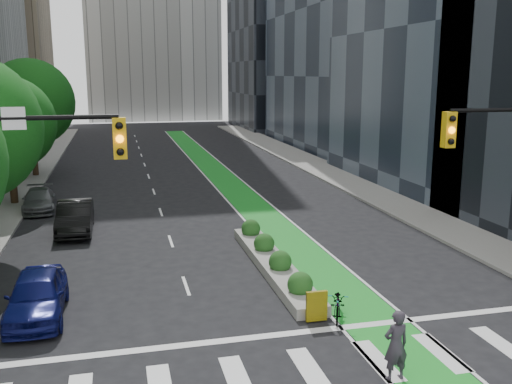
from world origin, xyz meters
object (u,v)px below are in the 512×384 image
median_planter (273,260)px  parked_car_left_far (39,200)px  cyclist (396,345)px  parked_car_left_near (37,295)px  parked_car_left_mid (75,217)px  bicycle (338,304)px

median_planter → parked_car_left_far: size_ratio=2.37×
median_planter → cyclist: size_ratio=5.33×
parked_car_left_near → parked_car_left_mid: parked_car_left_mid is taller
parked_car_left_far → bicycle: bearing=-62.4°
bicycle → parked_car_left_far: 21.40m
parked_car_left_far → cyclist: bearing=-67.2°
bicycle → parked_car_left_mid: (-9.00, 12.80, 0.30)m
parked_car_left_mid → parked_car_left_far: (-2.34, 5.35, -0.16)m
cyclist → median_planter: bearing=-89.5°
parked_car_left_near → parked_car_left_far: parked_car_left_near is taller
parked_car_left_mid → parked_car_left_far: size_ratio=1.10×
cyclist → parked_car_left_far: bearing=-67.4°
parked_car_left_mid → parked_car_left_near: bearing=-93.1°
parked_car_left_near → parked_car_left_mid: bearing=86.6°
cyclist → parked_car_left_far: 24.84m
median_planter → parked_car_left_near: size_ratio=2.31×
median_planter → bicycle: (0.80, -5.08, 0.11)m
bicycle → median_planter: bearing=121.7°
cyclist → parked_car_left_near: bearing=-38.2°
median_planter → cyclist: bearing=-84.9°
cyclist → parked_car_left_near: 11.49m
cyclist → parked_car_left_mid: bearing=-66.3°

